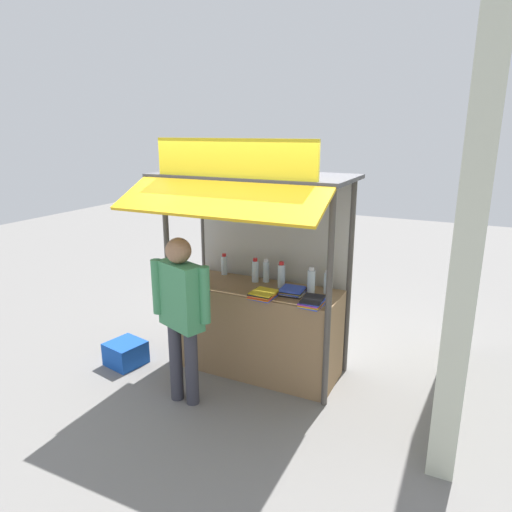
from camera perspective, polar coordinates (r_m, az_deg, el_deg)
ground_plane at (r=5.31m, az=-0.00°, el=-13.85°), size 20.00×20.00×0.00m
stall_counter at (r=5.09m, az=-0.00°, el=-9.09°), size 1.80×0.65×0.97m
stall_structure at (r=4.82m, az=0.34°, el=2.46°), size 2.00×1.47×2.53m
water_bottle_mid_right at (r=5.06m, az=-0.10°, el=-1.85°), size 0.08×0.08×0.27m
water_bottle_back_left at (r=4.88m, az=3.18°, el=-2.43°), size 0.08×0.08×0.29m
water_bottle_center at (r=4.71m, az=6.88°, el=-3.19°), size 0.08×0.08×0.29m
water_bottle_left at (r=5.06m, az=1.26°, el=-1.91°), size 0.07×0.07×0.26m
water_bottle_far_right at (r=5.33m, az=-3.98°, el=-1.09°), size 0.07×0.07×0.25m
water_bottle_right at (r=4.76m, az=8.84°, el=-3.31°), size 0.07×0.07×0.24m
magazine_stack_front_right at (r=4.71m, az=4.59°, el=-4.41°), size 0.25×0.24×0.07m
magazine_stack_rear_center at (r=4.46m, az=7.09°, el=-5.67°), size 0.23×0.31×0.07m
magazine_stack_front_left at (r=5.15m, az=-8.03°, el=-2.69°), size 0.21×0.33×0.08m
magazine_stack_mid_left at (r=4.62m, az=0.86°, el=-4.80°), size 0.26×0.27×0.07m
banana_bunch_inner_left at (r=4.11m, az=3.32°, el=5.36°), size 0.11×0.11×0.25m
banana_bunch_leftmost at (r=4.46m, az=-5.90°, el=6.17°), size 0.09×0.09×0.23m
banana_bunch_inner_right at (r=4.71m, az=-10.48°, el=6.36°), size 0.10×0.10×0.24m
banana_bunch_rightmost at (r=4.32m, az=-2.51°, el=5.20°), size 0.10×0.10×0.29m
vendor_person at (r=4.38m, az=-9.32°, el=-6.22°), size 0.63×0.35×1.66m
plastic_crate at (r=5.56m, az=-15.91°, el=-11.56°), size 0.45×0.45×0.26m
neighbour_wall at (r=4.57m, az=25.07°, el=2.21°), size 0.20×2.40×3.34m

